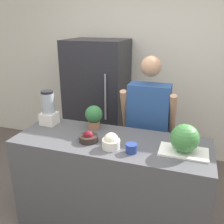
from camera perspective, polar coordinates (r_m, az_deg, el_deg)
The scene contains 11 objects.
wall_back at distance 3.62m, azimuth 8.28°, elevation 10.29°, with size 8.00×0.06×2.60m.
counter_island at distance 2.44m, azimuth -0.25°, elevation -16.15°, with size 1.72×0.64×0.92m.
refrigerator at distance 3.54m, azimuth -3.26°, elevation 2.59°, with size 0.80×0.68×1.68m.
person at distance 2.72m, azimuth 8.16°, elevation -3.91°, with size 0.57×0.26×1.59m.
cutting_board at distance 2.07m, azimuth 16.02°, elevation -8.73°, with size 0.38×0.23×0.01m.
watermelon at distance 2.02m, azimuth 16.27°, elevation -5.78°, with size 0.22×0.22×0.22m.
bowl_cherries at distance 2.17m, azimuth -5.39°, elevation -5.82°, with size 0.17×0.17×0.10m.
bowl_cream at distance 2.04m, azimuth -0.22°, elevation -6.83°, with size 0.15×0.15×0.13m.
bowl_small_blue at distance 1.99m, azimuth 4.44°, elevation -8.26°, with size 0.09×0.09×0.07m.
blender at distance 2.55m, azimuth -14.29°, elevation 0.64°, with size 0.15×0.15×0.35m.
potted_plant at distance 2.40m, azimuth -4.17°, elevation -0.89°, with size 0.17×0.17×0.23m.
Camera 1 is at (0.63, -1.54, 1.90)m, focal length 40.00 mm.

